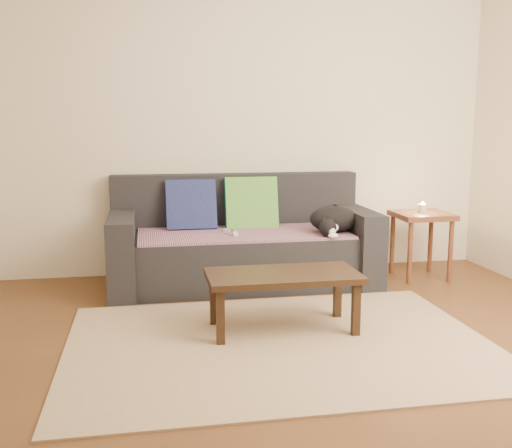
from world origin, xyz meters
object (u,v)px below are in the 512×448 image
cat (334,220)px  side_table (422,224)px  wii_remote_a (230,232)px  wii_remote_b (234,233)px  coffee_table (283,280)px  sofa (242,246)px

cat → side_table: cat is taller
cat → side_table: (0.81, 0.13, -0.08)m
cat → side_table: 0.83m
cat → wii_remote_a: size_ratio=3.33×
wii_remote_b → side_table: (1.61, 0.10, 0.00)m
wii_remote_a → coffee_table: bearing=166.3°
side_table → sofa: bearing=176.0°
sofa → wii_remote_b: size_ratio=14.00×
sofa → cat: bearing=-18.7°
sofa → wii_remote_b: 0.27m
sofa → wii_remote_a: size_ratio=14.00×
wii_remote_a → side_table: 1.63m
sofa → coffee_table: (0.07, -1.19, 0.02)m
wii_remote_a → coffee_table: size_ratio=0.16×
sofa → coffee_table: size_ratio=2.21×
wii_remote_a → wii_remote_b: bearing=179.3°
cat → wii_remote_b: (-0.79, 0.03, -0.08)m
wii_remote_b → sofa: bearing=-26.4°
wii_remote_a → wii_remote_b: 0.07m
coffee_table → sofa: bearing=93.4°
sofa → wii_remote_a: (-0.12, -0.15, 0.15)m
sofa → wii_remote_a: 0.24m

